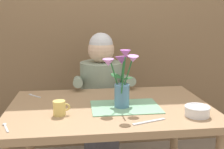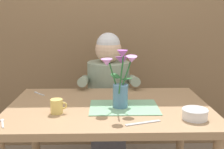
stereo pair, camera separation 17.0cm
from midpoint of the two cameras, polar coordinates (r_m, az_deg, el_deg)
name	(u,v)px [view 2 (the right image)]	position (r m, az deg, el deg)	size (l,w,h in m)	color
wood_panel_backdrop	(107,17)	(2.66, 0.88, 11.56)	(4.00, 0.10, 2.50)	brown
dining_table	(109,121)	(1.73, 2.22, -9.41)	(1.20, 0.80, 0.74)	#9E7A56
seated_person	(109,102)	(2.33, 1.38, -5.68)	(0.45, 0.47, 1.14)	#4C4C56
striped_placemat	(124,107)	(1.66, 5.38, -6.65)	(0.40, 0.28, 0.01)	#7AB289
flower_vase	(120,80)	(1.63, 4.70, -1.20)	(0.22, 0.26, 0.35)	teal
ceramic_bowl	(195,113)	(1.56, 19.49, -7.50)	(0.14, 0.14, 0.06)	white
dinner_knife	(143,123)	(1.45, 9.69, -9.69)	(0.19, 0.02, 0.01)	silver
tea_cup	(57,106)	(1.57, -8.06, -6.43)	(0.09, 0.07, 0.08)	#E5C666
spoon_0	(38,93)	(1.99, -12.48, -3.71)	(0.09, 0.09, 0.01)	silver
spoon_1	(2,122)	(1.52, -18.34, -9.15)	(0.06, 0.12, 0.01)	silver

